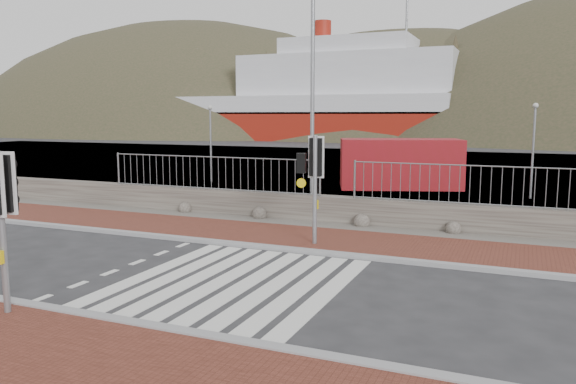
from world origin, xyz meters
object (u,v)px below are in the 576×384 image
at_px(ferry, 305,103).
at_px(traffic_signal_near, 0,198).
at_px(traffic_signal_far, 314,166).
at_px(shipping_container, 400,164).
at_px(streetlight, 316,87).

height_order(ferry, traffic_signal_near, ferry).
height_order(ferry, traffic_signal_far, ferry).
xyz_separation_m(ferry, traffic_signal_near, (21.86, -71.35, -3.20)).
bearing_deg(traffic_signal_near, shipping_container, 71.08).
bearing_deg(streetlight, shipping_container, 86.82).
height_order(ferry, streetlight, ferry).
xyz_separation_m(ferry, streetlight, (23.55, -59.81, -0.78)).
relative_size(ferry, traffic_signal_far, 16.30).
bearing_deg(ferry, shipping_container, -64.04).
height_order(ferry, shipping_container, ferry).
relative_size(traffic_signal_near, shipping_container, 0.51).
bearing_deg(traffic_signal_near, traffic_signal_far, 55.22).
xyz_separation_m(ferry, traffic_signal_far, (25.04, -64.06, -3.14)).
bearing_deg(traffic_signal_near, streetlight, 70.48).
distance_m(ferry, traffic_signal_near, 74.70).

